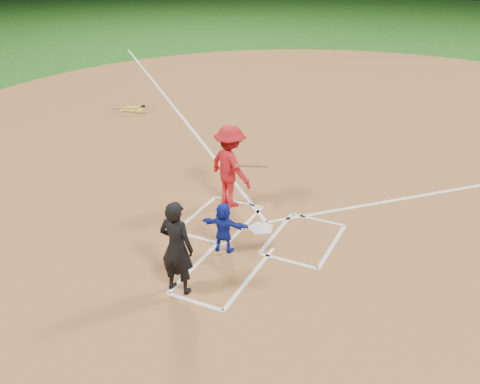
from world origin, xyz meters
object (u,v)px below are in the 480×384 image
at_px(catcher, 224,227).
at_px(umpire, 177,248).
at_px(on_deck_circle, 132,109).
at_px(home_plate, 261,228).
at_px(batter_at_plate, 230,166).

xyz_separation_m(catcher, umpire, (-0.12, -1.50, 0.35)).
bearing_deg(on_deck_circle, catcher, -43.43).
xyz_separation_m(home_plate, on_deck_circle, (-7.61, 5.80, -0.00)).
bearing_deg(umpire, catcher, -94.48).
bearing_deg(home_plate, umpire, 80.57).
relative_size(home_plate, umpire, 0.34).
bearing_deg(on_deck_circle, umpire, -49.53).
height_order(home_plate, catcher, catcher).
distance_m(umpire, batter_at_plate, 3.43).
xyz_separation_m(on_deck_circle, catcher, (7.29, -6.91, 0.52)).
relative_size(on_deck_circle, umpire, 0.97).
bearing_deg(on_deck_circle, home_plate, -37.31).
bearing_deg(catcher, on_deck_circle, -51.20).
relative_size(umpire, batter_at_plate, 0.92).
xyz_separation_m(home_plate, batter_at_plate, (-1.10, 0.76, 0.95)).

